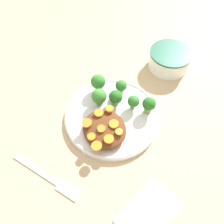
# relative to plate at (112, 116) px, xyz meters

# --- Properties ---
(ground_plane) EXTENTS (4.00, 4.00, 0.00)m
(ground_plane) POSITION_rel_plate_xyz_m (0.00, 0.00, -0.01)
(ground_plane) COLOR tan
(plate) EXTENTS (0.26, 0.26, 0.02)m
(plate) POSITION_rel_plate_xyz_m (0.00, 0.00, 0.00)
(plate) COLOR white
(plate) RESTS_ON ground_plane
(dip_bowl) EXTENTS (0.13, 0.13, 0.06)m
(dip_bowl) POSITION_rel_plate_xyz_m (0.25, 0.11, 0.02)
(dip_bowl) COLOR white
(dip_bowl) RESTS_ON ground_plane
(stew_mound) EXTENTS (0.11, 0.12, 0.03)m
(stew_mound) POSITION_rel_plate_xyz_m (-0.04, -0.04, 0.02)
(stew_mound) COLOR #5B3319
(stew_mound) RESTS_ON plate
(broccoli_floret_0) EXTENTS (0.04, 0.04, 0.05)m
(broccoli_floret_0) POSITION_rel_plate_xyz_m (0.02, 0.03, 0.03)
(broccoli_floret_0) COLOR #759E51
(broccoli_floret_0) RESTS_ON plate
(broccoli_floret_1) EXTENTS (0.04, 0.04, 0.06)m
(broccoli_floret_1) POSITION_rel_plate_xyz_m (-0.00, 0.10, 0.04)
(broccoli_floret_1) COLOR #759E51
(broccoli_floret_1) RESTS_ON plate
(broccoli_floret_2) EXTENTS (0.03, 0.03, 0.04)m
(broccoli_floret_2) POSITION_rel_plate_xyz_m (0.06, 0.00, 0.03)
(broccoli_floret_2) COLOR #759E51
(broccoli_floret_2) RESTS_ON plate
(broccoli_floret_3) EXTENTS (0.03, 0.03, 0.05)m
(broccoli_floret_3) POSITION_rel_plate_xyz_m (0.05, 0.06, 0.03)
(broccoli_floret_3) COLOR #7FA85B
(broccoli_floret_3) RESTS_ON plate
(broccoli_floret_4) EXTENTS (0.04, 0.04, 0.05)m
(broccoli_floret_4) POSITION_rel_plate_xyz_m (0.09, -0.03, 0.04)
(broccoli_floret_4) COLOR #759E51
(broccoli_floret_4) RESTS_ON plate
(broccoli_floret_5) EXTENTS (0.04, 0.04, 0.05)m
(broccoli_floret_5) POSITION_rel_plate_xyz_m (-0.02, 0.05, 0.04)
(broccoli_floret_5) COLOR #759E51
(broccoli_floret_5) RESTS_ON plate
(carrot_slice_0) EXTENTS (0.02, 0.02, 0.01)m
(carrot_slice_0) POSITION_rel_plate_xyz_m (-0.01, -0.00, 0.04)
(carrot_slice_0) COLOR orange
(carrot_slice_0) RESTS_ON stew_mound
(carrot_slice_1) EXTENTS (0.02, 0.02, 0.00)m
(carrot_slice_1) POSITION_rel_plate_xyz_m (-0.01, -0.05, 0.04)
(carrot_slice_1) COLOR orange
(carrot_slice_1) RESTS_ON stew_mound
(carrot_slice_2) EXTENTS (0.02, 0.02, 0.00)m
(carrot_slice_2) POSITION_rel_plate_xyz_m (-0.04, -0.08, 0.04)
(carrot_slice_2) COLOR orange
(carrot_slice_2) RESTS_ON stew_mound
(carrot_slice_3) EXTENTS (0.02, 0.02, 0.00)m
(carrot_slice_3) POSITION_rel_plate_xyz_m (-0.04, -0.00, 0.04)
(carrot_slice_3) COLOR orange
(carrot_slice_3) RESTS_ON stew_mound
(carrot_slice_4) EXTENTS (0.02, 0.02, 0.00)m
(carrot_slice_4) POSITION_rel_plate_xyz_m (-0.05, -0.05, 0.04)
(carrot_slice_4) COLOR orange
(carrot_slice_4) RESTS_ON stew_mound
(carrot_slice_5) EXTENTS (0.03, 0.03, 0.01)m
(carrot_slice_5) POSITION_rel_plate_xyz_m (-0.08, -0.02, 0.04)
(carrot_slice_5) COLOR orange
(carrot_slice_5) RESTS_ON stew_mound
(carrot_slice_6) EXTENTS (0.02, 0.02, 0.00)m
(carrot_slice_6) POSITION_rel_plate_xyz_m (-0.01, -0.07, 0.04)
(carrot_slice_6) COLOR orange
(carrot_slice_6) RESTS_ON stew_mound
(carrot_slice_7) EXTENTS (0.02, 0.02, 0.00)m
(carrot_slice_7) POSITION_rel_plate_xyz_m (-0.08, -0.06, 0.04)
(carrot_slice_7) COLOR orange
(carrot_slice_7) RESTS_ON stew_mound
(carrot_slice_8) EXTENTS (0.03, 0.03, 0.00)m
(carrot_slice_8) POSITION_rel_plate_xyz_m (-0.08, -0.08, 0.04)
(carrot_slice_8) COLOR orange
(carrot_slice_8) RESTS_ON stew_mound
(fork) EXTENTS (0.13, 0.17, 0.01)m
(fork) POSITION_rel_plate_xyz_m (-0.20, -0.10, -0.01)
(fork) COLOR #BEBEBE
(fork) RESTS_ON ground_plane
(napkin) EXTENTS (0.15, 0.12, 0.01)m
(napkin) POSITION_rel_plate_xyz_m (-0.03, -0.25, -0.01)
(napkin) COLOR white
(napkin) RESTS_ON ground_plane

